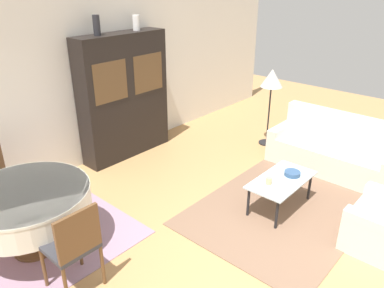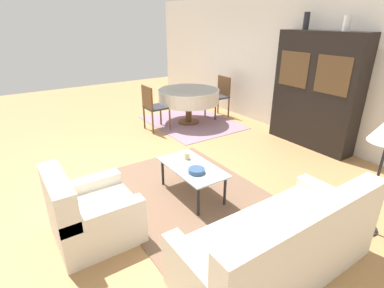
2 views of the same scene
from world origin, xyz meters
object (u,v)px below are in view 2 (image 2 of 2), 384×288
(armchair, at_px, (90,214))
(cup, at_px, (187,156))
(display_cabinet, at_px, (316,91))
(vase_short, at_px, (347,23))
(dining_table, at_px, (189,96))
(bowl, at_px, (197,171))
(vase_tall, at_px, (306,21))
(dining_chair_near, at_px, (153,105))
(dining_chair_far, at_px, (220,94))
(coffee_table, at_px, (192,169))
(couch, at_px, (280,246))

(armchair, height_order, cup, armchair)
(display_cabinet, xyz_separation_m, vase_short, (0.35, 0.00, 1.14))
(armchair, xyz_separation_m, display_cabinet, (-0.35, 4.22, 0.72))
(dining_table, height_order, bowl, dining_table)
(armchair, bearing_deg, bowl, 86.50)
(display_cabinet, distance_m, vase_tall, 1.23)
(dining_chair_near, distance_m, dining_chair_far, 1.80)
(dining_chair_far, bearing_deg, armchair, 124.31)
(coffee_table, relative_size, cup, 11.06)
(vase_tall, bearing_deg, coffee_table, -77.18)
(couch, xyz_separation_m, dining_chair_far, (-4.16, 2.62, 0.26))
(cup, relative_size, bowl, 0.43)
(armchair, relative_size, coffee_table, 0.84)
(dining_chair_near, relative_size, vase_tall, 3.28)
(couch, xyz_separation_m, coffee_table, (-1.57, 0.08, 0.09))
(coffee_table, xyz_separation_m, vase_short, (0.10, 2.84, 1.77))
(armchair, bearing_deg, dining_table, 131.50)
(dining_chair_near, bearing_deg, bowl, -16.14)
(dining_chair_far, relative_size, cup, 10.49)
(dining_table, relative_size, vase_tall, 4.70)
(couch, distance_m, dining_table, 4.51)
(dining_table, bearing_deg, couch, -22.52)
(dining_chair_far, bearing_deg, cup, 133.61)
(coffee_table, height_order, dining_chair_near, dining_chair_near)
(vase_tall, bearing_deg, dining_chair_near, -132.86)
(dining_chair_near, xyz_separation_m, bowl, (2.77, -0.80, -0.10))
(cup, relative_size, vase_tall, 0.31)
(couch, relative_size, vase_short, 8.21)
(bowl, bearing_deg, dining_chair_far, 136.79)
(armchair, height_order, display_cabinet, display_cabinet)
(armchair, bearing_deg, display_cabinet, 94.68)
(dining_chair_near, xyz_separation_m, vase_tall, (1.94, 2.09, 1.63))
(coffee_table, bearing_deg, dining_chair_near, 163.88)
(vase_short, bearing_deg, cup, -96.68)
(dining_table, height_order, vase_tall, vase_tall)
(display_cabinet, xyz_separation_m, dining_chair_far, (-2.34, -0.29, -0.46))
(vase_tall, bearing_deg, display_cabinet, -0.13)
(display_cabinet, distance_m, bowl, 2.97)
(vase_short, bearing_deg, dining_chair_far, -173.81)
(dining_table, height_order, vase_short, vase_short)
(couch, distance_m, vase_tall, 4.12)
(coffee_table, relative_size, vase_short, 4.27)
(couch, height_order, bowl, couch)
(vase_tall, bearing_deg, vase_short, 0.00)
(couch, relative_size, dining_chair_near, 2.03)
(vase_short, bearing_deg, coffee_table, -92.10)
(dining_table, bearing_deg, display_cabinet, 26.97)
(coffee_table, bearing_deg, vase_short, 87.90)
(couch, distance_m, coffee_table, 1.57)
(bowl, bearing_deg, cup, 163.77)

